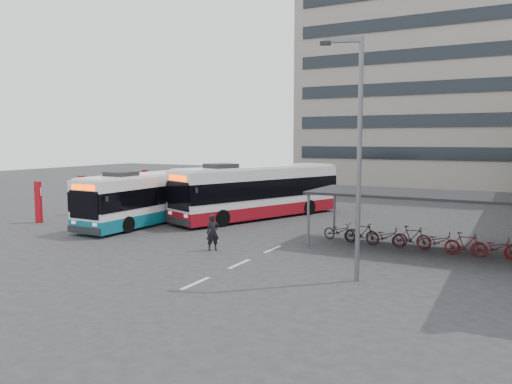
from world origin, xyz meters
The scene contains 11 objects.
ground centered at (0.00, 0.00, 0.00)m, with size 120.00×120.00×0.00m, color #28282B.
bike_shelter centered at (8.47, 3.00, 1.30)m, with size 10.00×4.00×2.54m.
office_block centered at (6.00, 36.00, 12.50)m, with size 30.00×15.00×25.00m, color gray.
road_markings centered at (2.50, -3.00, 0.01)m, with size 0.15×7.60×0.01m.
bus_main centered at (-2.26, 7.75, 1.61)m, with size 6.70×11.85×3.47m.
bus_teal centered at (-6.96, 3.35, 1.46)m, with size 2.45×10.66×3.14m.
pedestrian centered at (0.25, -1.42, 0.79)m, with size 0.58×0.38×1.59m, color black.
lamp_post centered at (7.15, -3.18, 4.70)m, with size 1.41×0.60×8.25m.
sign_totem_south centered at (-12.86, 0.05, 1.26)m, with size 0.53×0.17×2.44m.
sign_totem_mid centered at (-12.94, 3.46, 1.32)m, with size 0.56×0.21×2.56m.
sign_totem_north centered at (-13.51, 10.30, 1.32)m, with size 0.54×0.31×2.55m.
Camera 1 is at (12.04, -19.64, 4.86)m, focal length 35.00 mm.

